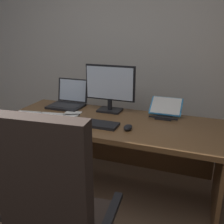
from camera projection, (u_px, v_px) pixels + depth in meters
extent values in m
cube|color=beige|center=(134.00, 41.00, 2.94)|extent=(5.02, 0.12, 2.71)
cube|color=brown|center=(111.00, 123.00, 2.22)|extent=(1.90, 0.75, 0.04)
cube|color=brown|center=(28.00, 145.00, 2.64)|extent=(0.03, 0.69, 0.70)
cube|color=brown|center=(218.00, 181.00, 2.04)|extent=(0.03, 0.69, 0.70)
cube|color=brown|center=(123.00, 142.00, 2.64)|extent=(1.78, 0.03, 0.49)
cube|color=#2D231E|center=(66.00, 224.00, 1.55)|extent=(0.54, 0.52, 0.07)
cube|color=#2D231E|center=(44.00, 187.00, 1.24)|extent=(0.48, 0.14, 0.72)
cube|color=black|center=(23.00, 198.00, 1.58)|extent=(0.08, 0.39, 0.04)
cube|color=black|center=(111.00, 215.00, 1.44)|extent=(0.08, 0.39, 0.04)
cube|color=black|center=(110.00, 110.00, 2.46)|extent=(0.22, 0.16, 0.02)
cylinder|color=black|center=(110.00, 105.00, 2.44)|extent=(0.04, 0.04, 0.09)
cube|color=black|center=(110.00, 83.00, 2.39)|extent=(0.48, 0.02, 0.33)
cube|color=silver|center=(109.00, 83.00, 2.37)|extent=(0.45, 0.00, 0.30)
cube|color=black|center=(66.00, 106.00, 2.58)|extent=(0.34, 0.25, 0.02)
cube|color=#2D2D30|center=(65.00, 106.00, 2.56)|extent=(0.29, 0.14, 0.00)
cube|color=black|center=(73.00, 90.00, 2.67)|extent=(0.34, 0.05, 0.24)
cube|color=silver|center=(73.00, 90.00, 2.67)|extent=(0.30, 0.04, 0.21)
cube|color=black|center=(93.00, 124.00, 2.12)|extent=(0.42, 0.15, 0.02)
ellipsoid|color=black|center=(128.00, 127.00, 2.02)|extent=(0.06, 0.10, 0.04)
cube|color=black|center=(164.00, 118.00, 2.27)|extent=(0.14, 0.12, 0.01)
cube|color=black|center=(163.00, 118.00, 2.23)|extent=(0.25, 0.01, 0.01)
cube|color=#2D84C6|center=(166.00, 106.00, 2.32)|extent=(0.28, 0.18, 0.13)
cube|color=silver|center=(166.00, 106.00, 2.32)|extent=(0.26, 0.16, 0.11)
cube|color=#DB422D|center=(23.00, 118.00, 2.28)|extent=(0.28, 0.31, 0.01)
cube|color=#DB422D|center=(48.00, 119.00, 2.23)|extent=(0.28, 0.31, 0.01)
cube|color=silver|center=(23.00, 116.00, 2.27)|extent=(0.26, 0.30, 0.02)
cube|color=silver|center=(48.00, 118.00, 2.23)|extent=(0.26, 0.30, 0.02)
cylinder|color=#B7B7BC|center=(35.00, 118.00, 2.25)|extent=(0.06, 0.25, 0.02)
cube|color=silver|center=(71.00, 115.00, 2.34)|extent=(0.17, 0.23, 0.01)
cylinder|color=black|center=(73.00, 114.00, 2.33)|extent=(0.13, 0.06, 0.01)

